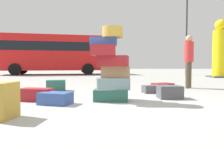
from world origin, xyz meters
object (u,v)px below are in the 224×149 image
suitcase_maroon_behind_tower (36,95)px  suitcase_navy_foreground_near (55,98)px  suitcase_tower (111,69)px  suitcase_maroon_left_side (162,87)px  lamp_post (187,18)px  suitcase_tan_white_trunk (6,101)px  yellow_dummy_statue (220,52)px  suitcase_charcoal_upright_blue (170,92)px  parked_bus (54,52)px  person_bearded_onlooker (189,57)px  suitcase_charcoal_right_side (157,89)px  suitcase_teal_foreground_far (56,85)px

suitcase_maroon_behind_tower → suitcase_navy_foreground_near: size_ratio=1.15×
suitcase_tower → suitcase_maroon_left_side: bearing=51.5°
suitcase_tower → lamp_post: lamp_post is taller
suitcase_tan_white_trunk → yellow_dummy_statue: bearing=57.0°
suitcase_charcoal_upright_blue → parked_bus: size_ratio=0.06×
suitcase_charcoal_upright_blue → suitcase_maroon_left_side: bearing=78.5°
person_bearded_onlooker → suitcase_tower: bearing=-6.7°
suitcase_navy_foreground_near → suitcase_charcoal_right_side: 2.89m
suitcase_tower → suitcase_maroon_left_side: 2.54m
suitcase_teal_foreground_far → person_bearded_onlooker: bearing=-3.3°
suitcase_maroon_behind_tower → yellow_dummy_statue: 11.98m
suitcase_charcoal_right_side → lamp_post: size_ratio=0.12×
person_bearded_onlooker → suitcase_teal_foreground_far: bearing=-40.9°
suitcase_charcoal_right_side → yellow_dummy_statue: (5.35, 7.25, 1.48)m
suitcase_maroon_behind_tower → suitcase_charcoal_upright_blue: bearing=16.7°
suitcase_tower → suitcase_navy_foreground_near: suitcase_tower is taller
suitcase_tan_white_trunk → suitcase_teal_foreground_far: 3.25m
suitcase_teal_foreground_far → person_bearded_onlooker: person_bearded_onlooker is taller
suitcase_teal_foreground_far → yellow_dummy_statue: yellow_dummy_statue is taller
suitcase_charcoal_right_side → parked_bus: bearing=103.8°
lamp_post → suitcase_maroon_behind_tower: bearing=-121.8°
suitcase_maroon_behind_tower → parked_bus: (-3.42, 12.73, 1.70)m
suitcase_maroon_left_side → yellow_dummy_statue: (5.06, 6.63, 1.48)m
suitcase_teal_foreground_far → suitcase_charcoal_right_side: bearing=-21.6°
suitcase_charcoal_right_side → parked_bus: parked_bus is taller
suitcase_navy_foreground_near → suitcase_teal_foreground_far: size_ratio=1.07×
suitcase_charcoal_upright_blue → suitcase_navy_foreground_near: 2.52m
suitcase_tower → suitcase_maroon_left_side: suitcase_tower is taller
yellow_dummy_statue → suitcase_maroon_behind_tower: bearing=-133.5°
suitcase_tower → suitcase_maroon_left_side: size_ratio=2.66×
suitcase_maroon_left_side → suitcase_teal_foreground_far: suitcase_teal_foreground_far is taller
person_bearded_onlooker → yellow_dummy_statue: size_ratio=0.49×
suitcase_teal_foreground_far → lamp_post: lamp_post is taller
yellow_dummy_statue → lamp_post: lamp_post is taller
suitcase_charcoal_upright_blue → person_bearded_onlooker: person_bearded_onlooker is taller
person_bearded_onlooker → parked_bus: 12.69m
suitcase_maroon_behind_tower → suitcase_navy_foreground_near: bearing=-25.2°
lamp_post → suitcase_tower: bearing=-115.7°
parked_bus → suitcase_teal_foreground_far: bearing=-85.9°
suitcase_charcoal_right_side → suitcase_charcoal_upright_blue: bearing=-99.6°
suitcase_navy_foreground_near → lamp_post: lamp_post is taller
suitcase_teal_foreground_far → person_bearded_onlooker: (4.20, 0.77, 0.89)m
suitcase_teal_foreground_far → parked_bus: (-3.33, 10.96, 1.67)m
suitcase_charcoal_upright_blue → suitcase_maroon_behind_tower: size_ratio=0.76×
suitcase_tower → suitcase_teal_foreground_far: 2.46m
suitcase_tan_white_trunk → suitcase_maroon_left_side: bearing=54.8°
suitcase_maroon_behind_tower → person_bearded_onlooker: size_ratio=0.39×
suitcase_maroon_behind_tower → suitcase_teal_foreground_far: size_ratio=1.24×
lamp_post → yellow_dummy_statue: bearing=-66.5°
suitcase_tan_white_trunk → suitcase_navy_foreground_near: (0.38, 1.11, -0.14)m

